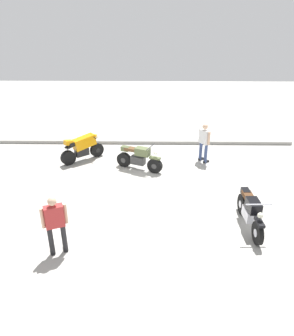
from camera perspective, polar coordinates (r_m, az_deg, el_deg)
name	(u,v)px	position (r m, az deg, el deg)	size (l,w,h in m)	color
ground_plane	(141,191)	(11.31, -1.13, -4.17)	(40.00, 40.00, 0.00)	#ADAAA3
curb_edge	(144,142)	(15.43, -0.58, 4.66)	(14.00, 0.30, 0.15)	gray
motorcycle_orange_sportbike	(83,147)	(13.69, -11.33, 3.64)	(1.62, 1.39, 1.14)	black
motorcycle_olive_vintage	(139,158)	(12.65, -1.45, 1.74)	(1.85, 1.02, 1.07)	black
motorcycle_black_cruiser	(250,211)	(9.75, 17.84, -7.34)	(0.70, 2.09, 1.09)	black
person_in_white_shirt	(204,141)	(13.40, 10.09, 4.80)	(0.49, 0.59, 1.64)	#384772
person_in_red_shirt	(55,222)	(8.44, -15.98, -9.20)	(0.63, 0.45, 1.68)	#262628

